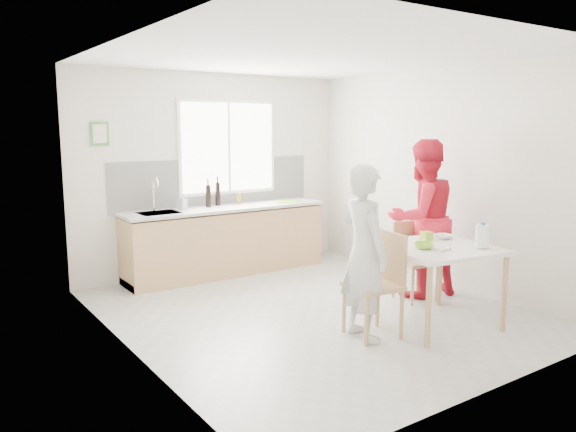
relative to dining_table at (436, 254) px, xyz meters
name	(u,v)px	position (x,y,z in m)	size (l,w,h in m)	color
ground	(313,311)	(-0.77, 1.02, -0.73)	(4.50, 4.50, 0.00)	#B7B7B2
room_shell	(314,160)	(-0.77, 1.02, 0.92)	(4.50, 4.50, 4.50)	silver
window	(228,147)	(-0.57, 3.24, 0.97)	(1.50, 0.06, 1.30)	white
backsplash	(216,182)	(-0.77, 3.26, 0.50)	(3.00, 0.02, 0.65)	white
picture_frame	(100,134)	(-2.32, 3.25, 1.17)	(0.22, 0.03, 0.28)	#489041
kitchen_counter	(226,243)	(-0.77, 2.97, -0.31)	(2.84, 0.64, 1.37)	tan
dining_table	(436,254)	(0.00, 0.00, 0.00)	(1.20, 1.20, 0.81)	white
chair_left	(380,279)	(-0.67, 0.11, -0.18)	(0.52, 0.52, 0.99)	tan
chair_far	(412,256)	(0.47, 0.75, -0.23)	(0.47, 0.47, 0.90)	tan
person_white	(364,253)	(-0.85, 0.13, 0.10)	(0.60, 0.40, 1.65)	silver
person_red	(422,218)	(0.64, 0.78, 0.20)	(0.90, 0.70, 1.84)	red
bowl_green	(424,246)	(-0.21, -0.02, 0.11)	(0.19, 0.19, 0.06)	#8BCD2F
bowl_white	(443,237)	(0.34, 0.20, 0.11)	(0.19, 0.19, 0.05)	silver
milk_jug	(483,235)	(0.28, -0.33, 0.21)	(0.19, 0.13, 0.24)	white
green_box	(427,236)	(0.14, 0.26, 0.13)	(0.10, 0.10, 0.09)	#90B72A
spoon	(446,250)	(-0.11, -0.20, 0.09)	(0.01, 0.01, 0.16)	#A5A5AA
cutting_board	(288,201)	(0.19, 2.89, 0.20)	(0.35, 0.25, 0.01)	#87D731
wine_bottle_a	(218,194)	(-0.81, 3.12, 0.35)	(0.07, 0.07, 0.32)	black
wine_bottle_b	(208,196)	(-0.99, 3.05, 0.34)	(0.07, 0.07, 0.30)	black
jar_amber	(239,198)	(-0.49, 3.10, 0.27)	(0.06, 0.06, 0.16)	olive
soap_bottle	(182,202)	(-1.36, 3.05, 0.30)	(0.09, 0.10, 0.21)	#999999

